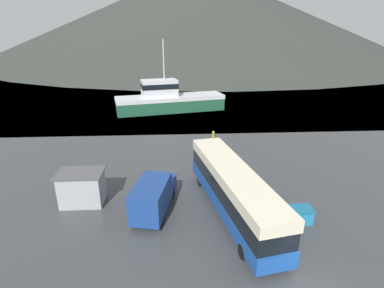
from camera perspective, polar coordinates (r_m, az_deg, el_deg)
The scene contains 9 objects.
water_surface at distance 156.67m, azimuth -0.98°, elevation 16.00°, with size 240.00×240.00×0.00m, color slate.
hill_backdrop at distance 166.08m, azimuth 1.16°, elevation 23.57°, with size 201.33×201.33×42.44m, color #2D332D.
tour_bus at distance 21.27m, azimuth 7.72°, elevation -8.45°, with size 4.80×13.12×3.44m.
delivery_van at distance 21.73m, azimuth -7.36°, elevation -9.66°, with size 3.20×6.10×2.46m.
fishing_boat at distance 49.50m, azimuth -4.55°, elevation 8.49°, with size 18.08×8.28×11.26m.
storage_bin at distance 22.16m, azimuth 19.93°, elevation -12.53°, with size 1.54×1.22×1.04m.
dock_kiosk at distance 23.99m, azimuth -20.20°, elevation -7.80°, with size 3.34×2.27×2.57m.
small_boat at distance 53.78m, azimuth 3.42°, elevation 7.77°, with size 3.13×6.25×0.74m.
mooring_bollard at distance 36.86m, azimuth 4.08°, elevation 1.92°, with size 0.31×0.31×0.84m.
Camera 1 is at (-6.51, -11.16, 12.14)m, focal length 28.00 mm.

